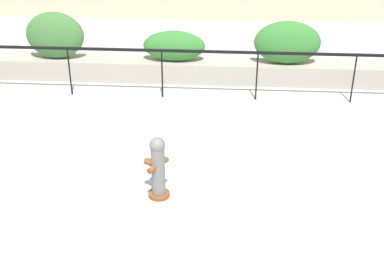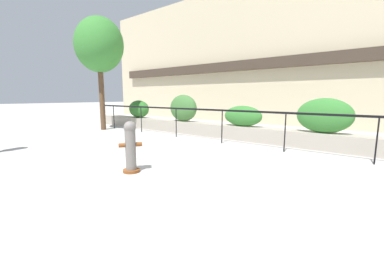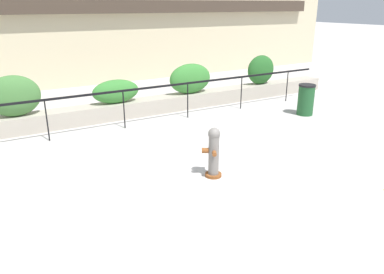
% 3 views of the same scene
% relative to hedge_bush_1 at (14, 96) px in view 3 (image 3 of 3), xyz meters
% --- Properties ---
extents(ground_plane, '(120.00, 120.00, 0.00)m').
position_rel_hedge_bush_1_xyz_m(ground_plane, '(2.76, -6.00, -1.07)').
color(ground_plane, '#BCB7B2').
extents(planter_wall_low, '(18.00, 0.70, 0.50)m').
position_rel_hedge_bush_1_xyz_m(planter_wall_low, '(2.76, 0.00, -0.82)').
color(planter_wall_low, '#ADA393').
rests_on(planter_wall_low, ground).
extents(fence_railing_segment, '(15.00, 0.05, 1.15)m').
position_rel_hedge_bush_1_xyz_m(fence_railing_segment, '(2.76, -1.10, -0.06)').
color(fence_railing_segment, black).
rests_on(fence_railing_segment, ground).
extents(hedge_bush_1, '(1.43, 0.65, 1.15)m').
position_rel_hedge_bush_1_xyz_m(hedge_bush_1, '(0.00, 0.00, 0.00)').
color(hedge_bush_1, '#427538').
rests_on(hedge_bush_1, planter_wall_low).
extents(hedge_bush_2, '(1.51, 0.57, 0.74)m').
position_rel_hedge_bush_1_xyz_m(hedge_bush_2, '(2.92, 0.00, -0.20)').
color(hedge_bush_2, '#387F33').
rests_on(hedge_bush_2, planter_wall_low).
extents(hedge_bush_3, '(1.59, 0.65, 1.03)m').
position_rel_hedge_bush_1_xyz_m(hedge_bush_3, '(5.64, 0.00, -0.06)').
color(hedge_bush_3, '#387F33').
rests_on(hedge_bush_3, planter_wall_low).
extents(hedge_bush_4, '(1.20, 0.60, 1.12)m').
position_rel_hedge_bush_1_xyz_m(hedge_bush_4, '(8.82, 0.00, -0.02)').
color(hedge_bush_4, '#235B23').
rests_on(hedge_bush_4, planter_wall_low).
extents(fire_hydrant, '(0.49, 0.48, 1.08)m').
position_rel_hedge_bush_1_xyz_m(fire_hydrant, '(3.18, -5.17, -0.52)').
color(fire_hydrant, brown).
rests_on(fire_hydrant, ground).
extents(trash_bin, '(0.55, 0.55, 1.01)m').
position_rel_hedge_bush_1_xyz_m(trash_bin, '(8.41, -2.78, -0.57)').
color(trash_bin, '#1E5128').
rests_on(trash_bin, ground).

